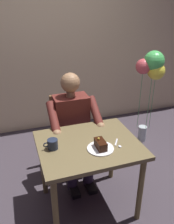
# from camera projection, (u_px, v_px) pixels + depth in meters

# --- Properties ---
(ground_plane) EXTENTS (14.00, 14.00, 0.00)m
(ground_plane) POSITION_uv_depth(u_px,v_px,m) (88.00, 204.00, 2.34)
(ground_plane) COLOR #3C343C
(cafe_rear_panel) EXTENTS (6.40, 0.12, 3.00)m
(cafe_rear_panel) POSITION_uv_depth(u_px,v_px,m) (46.00, 27.00, 3.22)
(cafe_rear_panel) COLOR beige
(cafe_rear_panel) RESTS_ON ground
(dining_table) EXTENTS (0.87, 0.72, 0.72)m
(dining_table) POSITION_uv_depth(u_px,v_px,m) (89.00, 153.00, 2.07)
(dining_table) COLOR brown
(dining_table) RESTS_ON ground
(chair) EXTENTS (0.42, 0.42, 0.89)m
(chair) POSITION_uv_depth(u_px,v_px,m) (70.00, 130.00, 2.70)
(chair) COLOR brown
(chair) RESTS_ON ground
(seated_person) EXTENTS (0.53, 0.58, 1.19)m
(seated_person) POSITION_uv_depth(u_px,v_px,m) (74.00, 127.00, 2.49)
(seated_person) COLOR #59201B
(seated_person) RESTS_ON ground
(dessert_plate) EXTENTS (0.22, 0.22, 0.01)m
(dessert_plate) POSITION_uv_depth(u_px,v_px,m) (100.00, 148.00, 1.95)
(dessert_plate) COLOR white
(dessert_plate) RESTS_ON dining_table
(cake_slice) EXTENTS (0.07, 0.14, 0.09)m
(cake_slice) POSITION_uv_depth(u_px,v_px,m) (101.00, 144.00, 1.93)
(cake_slice) COLOR black
(cake_slice) RESTS_ON dessert_plate
(coffee_cup) EXTENTS (0.12, 0.09, 0.09)m
(coffee_cup) POSITION_uv_depth(u_px,v_px,m) (52.00, 144.00, 1.94)
(coffee_cup) COLOR #1E2639
(coffee_cup) RESTS_ON dining_table
(dessert_spoon) EXTENTS (0.07, 0.14, 0.01)m
(dessert_spoon) POSITION_uv_depth(u_px,v_px,m) (118.00, 144.00, 2.00)
(dessert_spoon) COLOR silver
(dessert_spoon) RESTS_ON dining_table
(balloon_display) EXTENTS (0.36, 0.27, 1.29)m
(balloon_display) POSITION_uv_depth(u_px,v_px,m) (151.00, 72.00, 2.94)
(balloon_display) COLOR #B2C1C6
(balloon_display) RESTS_ON ground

